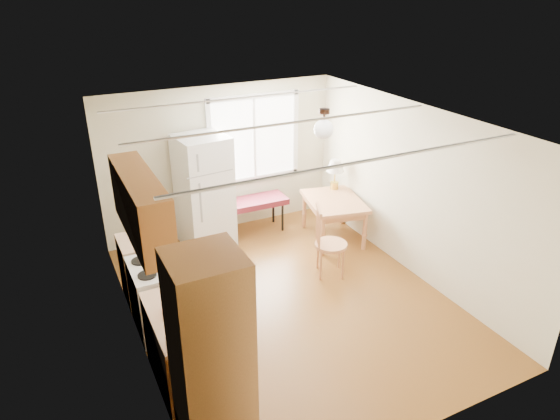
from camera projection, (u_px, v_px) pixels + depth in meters
room_shell at (290, 218)px, 6.32m from camera, size 4.60×5.60×2.62m
kitchen_run at (173, 308)px, 5.28m from camera, size 0.65×3.40×2.20m
window_unit at (254, 139)px, 8.44m from camera, size 1.64×0.05×1.51m
pendant_light at (324, 128)px, 6.51m from camera, size 0.26×0.26×0.40m
refrigerator at (204, 192)px, 7.96m from camera, size 0.84×0.84×1.84m
bench at (249, 204)px, 8.45m from camera, size 1.32×0.51×0.61m
dining_table at (334, 205)px, 8.24m from camera, size 1.07×1.29×0.71m
chair at (324, 237)px, 7.20m from camera, size 0.53×0.53×1.08m
table_lamp at (335, 168)px, 8.47m from camera, size 0.30×0.30×0.52m
coffee_maker at (189, 326)px, 4.68m from camera, size 0.26×0.30×0.40m
kettle at (169, 304)px, 5.11m from camera, size 0.10×0.10×0.20m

